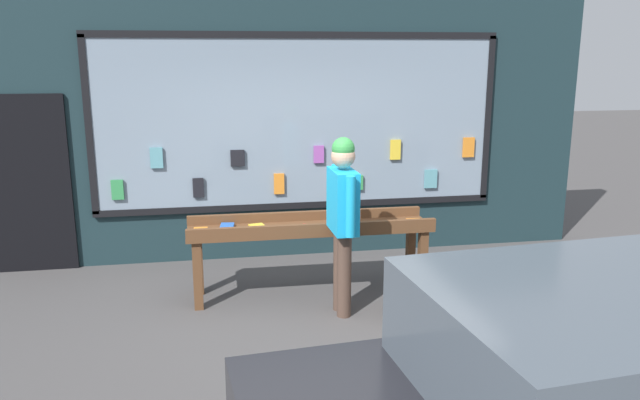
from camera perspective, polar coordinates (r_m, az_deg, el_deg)
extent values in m
plane|color=#474444|center=(6.00, 0.60, -11.86)|extent=(40.00, 40.00, 0.00)
cube|color=#192D33|center=(7.84, -2.67, 7.80)|extent=(7.59, 0.20, 3.60)
cube|color=gray|center=(7.73, -1.94, 7.08)|extent=(4.94, 0.03, 2.09)
cube|color=black|center=(7.68, -2.00, 14.86)|extent=(5.02, 0.06, 0.08)
cube|color=black|center=(7.91, -1.88, -0.46)|extent=(5.02, 0.06, 0.08)
cube|color=black|center=(7.77, -20.39, 6.29)|extent=(0.08, 0.06, 2.09)
cube|color=black|center=(8.44, 15.03, 7.17)|extent=(0.08, 0.06, 2.09)
cube|color=#338C4C|center=(7.81, -18.03, 0.89)|extent=(0.14, 0.03, 0.24)
cube|color=#5999A5|center=(7.69, -14.72, 3.75)|extent=(0.15, 0.03, 0.25)
cube|color=black|center=(7.73, -11.06, 1.11)|extent=(0.13, 0.03, 0.24)
cube|color=black|center=(7.67, -7.55, 3.82)|extent=(0.17, 0.03, 0.20)
cube|color=orange|center=(7.78, -3.76, 1.49)|extent=(0.13, 0.03, 0.26)
cube|color=#994CA5|center=(7.78, -0.11, 4.20)|extent=(0.13, 0.03, 0.22)
cube|color=#338C4C|center=(7.95, 3.35, 1.59)|extent=(0.17, 0.03, 0.19)
cube|color=yellow|center=(8.01, 6.90, 4.59)|extent=(0.13, 0.03, 0.25)
cube|color=#5999A5|center=(8.23, 10.09, 1.92)|extent=(0.17, 0.03, 0.24)
cube|color=orange|center=(8.35, 13.42, 4.71)|extent=(0.15, 0.03, 0.26)
cube|color=black|center=(8.02, -24.92, 1.28)|extent=(0.90, 0.04, 2.10)
cube|color=brown|center=(6.46, -11.12, -6.79)|extent=(0.09, 0.09, 0.72)
cube|color=brown|center=(6.80, 9.35, -5.67)|extent=(0.09, 0.09, 0.72)
cube|color=brown|center=(6.86, -11.05, -5.59)|extent=(0.09, 0.09, 0.72)
cube|color=brown|center=(7.18, 8.27, -4.60)|extent=(0.09, 0.09, 0.72)
cube|color=brown|center=(6.61, -0.90, -2.60)|extent=(2.58, 0.60, 0.04)
cube|color=brown|center=(6.34, -0.54, -2.72)|extent=(2.57, 0.08, 0.12)
cube|color=brown|center=(6.84, -1.23, -1.53)|extent=(2.57, 0.08, 0.12)
cube|color=orange|center=(6.53, -10.90, -2.77)|extent=(0.15, 0.23, 0.02)
cube|color=#2659B2|center=(6.61, -8.49, -2.41)|extent=(0.16, 0.22, 0.03)
cube|color=yellow|center=(6.59, -5.71, -2.43)|extent=(0.19, 0.22, 0.02)
cube|color=silver|center=(6.43, -3.28, -2.78)|extent=(0.18, 0.25, 0.03)
cube|color=red|center=(6.53, -1.01, -2.49)|extent=(0.19, 0.22, 0.03)
cube|color=black|center=(6.61, 1.70, -2.30)|extent=(0.16, 0.23, 0.03)
cube|color=#2659B2|center=(6.56, 3.89, -2.47)|extent=(0.18, 0.21, 0.02)
cube|color=silver|center=(6.65, 6.89, -2.27)|extent=(0.16, 0.23, 0.03)
cube|color=orange|center=(6.84, 8.70, -1.96)|extent=(0.17, 0.24, 0.02)
cylinder|color=#4C382D|center=(6.16, 2.23, -6.88)|extent=(0.14, 0.14, 0.86)
cylinder|color=#4C382D|center=(6.31, 1.86, -6.37)|extent=(0.14, 0.14, 0.86)
cube|color=#19A5E0|center=(6.02, 2.10, -0.08)|extent=(0.23, 0.49, 0.61)
cylinder|color=#19A5E0|center=(5.74, 2.81, -0.61)|extent=(0.09, 0.09, 0.58)
cylinder|color=#19A5E0|center=(6.31, 1.46, 0.68)|extent=(0.09, 0.09, 0.58)
sphere|color=tan|center=(5.94, 2.13, 4.05)|extent=(0.23, 0.23, 0.23)
sphere|color=#338C3F|center=(5.93, 2.14, 4.71)|extent=(0.22, 0.22, 0.22)
ellipsoid|color=#99724C|center=(6.18, 6.98, -8.35)|extent=(0.27, 0.36, 0.20)
ellipsoid|color=black|center=(6.18, 6.98, -8.26)|extent=(0.25, 0.24, 0.21)
sphere|color=#99724C|center=(6.36, 6.85, -7.33)|extent=(0.18, 0.18, 0.18)
cylinder|color=#99724C|center=(5.99, 7.14, -8.77)|extent=(0.05, 0.10, 0.12)
cylinder|color=#99724C|center=(6.35, 7.32, -9.62)|extent=(0.04, 0.04, 0.18)
cylinder|color=#99724C|center=(6.34, 6.41, -9.62)|extent=(0.04, 0.04, 0.18)
cylinder|color=#99724C|center=(6.17, 7.47, -10.33)|extent=(0.04, 0.04, 0.18)
cylinder|color=#99724C|center=(6.16, 6.53, -10.33)|extent=(0.04, 0.04, 0.18)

